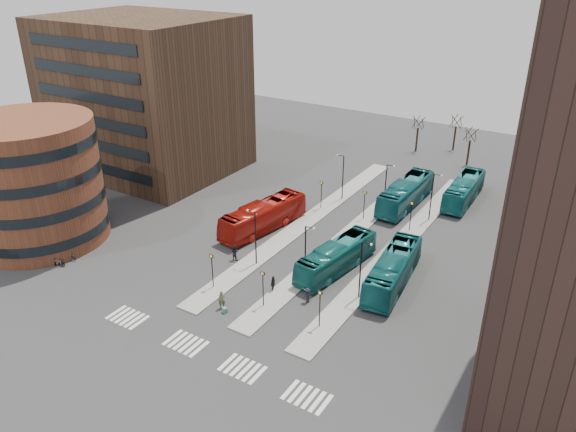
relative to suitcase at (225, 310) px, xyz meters
The scene contains 23 objects.
ground 9.36m from the suitcase, 84.52° to the right, with size 160.00×160.00×0.00m, color #2B2B2E.
island_left 20.92m from the suitcase, 98.54° to the left, with size 2.50×45.00×0.15m, color gray.
island_mid 20.89m from the suitcase, 82.04° to the left, with size 2.50×45.00×0.15m, color gray.
island_right 22.52m from the suitcase, 66.74° to the left, with size 2.50×45.00×0.15m, color gray.
suitcase is the anchor object (origin of this frame).
red_bus 17.28m from the suitcase, 112.18° to the left, with size 2.92×12.47×3.47m, color #A1140C.
teal_bus_a 13.31m from the suitcase, 66.77° to the left, with size 2.65×11.32×3.15m, color #125D5B.
teal_bus_b 31.76m from the suitcase, 80.34° to the left, with size 2.96×12.66×3.53m, color #135C62.
teal_bus_c 17.03m from the suitcase, 48.57° to the left, with size 2.80×11.98×3.34m, color #125C5E.
teal_bus_d 38.41m from the suitcase, 72.83° to the left, with size 2.73×11.67×3.25m, color #166D6E.
traveller 1.00m from the suitcase, 145.76° to the left, with size 0.66×0.44×1.82m, color brown.
commuter_a 9.76m from the suitcase, 121.36° to the left, with size 0.88×0.68×1.80m, color black.
commuter_b 5.69m from the suitcase, 71.05° to the left, with size 0.99×0.41×1.69m, color black.
commuter_c 7.89m from the suitcase, 44.68° to the left, with size 0.98×0.57×1.52m, color black.
bicycle_near 20.24m from the suitcase, behind, with size 0.56×1.61×0.85m, color gray.
bicycle_mid 20.30m from the suitcase, behind, with size 0.42×1.49×0.90m, color gray.
bicycle_far 20.14m from the suitcase, behind, with size 0.58×1.65×0.87m, color gray.
crosswalk_stripes 5.94m from the suitcase, 63.53° to the right, with size 22.35×2.40×0.01m.
round_building 27.94m from the suitcase, behind, with size 15.16×15.16×14.00m.
office_block 42.66m from the suitcase, 143.30° to the left, with size 25.00×20.12×22.00m.
sign_poles 14.08m from the suitcase, 79.68° to the left, with size 12.45×22.12×3.65m.
lamp_posts 19.31m from the suitcase, 79.30° to the left, with size 14.04×20.24×6.12m.
bare_trees 53.53m from the suitcase, 86.18° to the left, with size 10.97×8.14×5.90m.
Camera 1 is at (26.78, -23.97, 30.59)m, focal length 35.00 mm.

